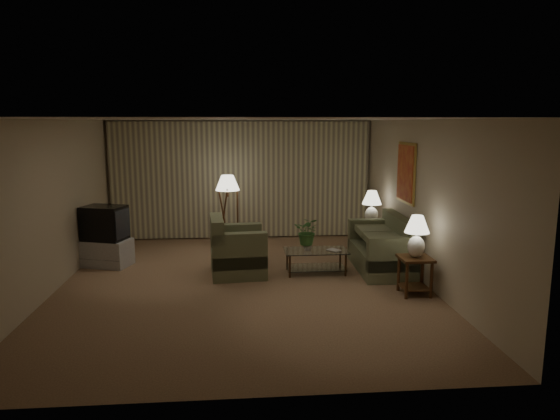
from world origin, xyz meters
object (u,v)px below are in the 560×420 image
object	(u,v)px
ottoman	(237,237)
floor_lamp	(228,210)
table_lamp_far	(372,204)
side_table_near	(415,269)
armchair	(238,252)
sofa	(381,249)
coffee_table	(316,258)
crt_tv	(104,223)
tv_cabinet	(106,253)
vase	(308,246)
table_lamp_near	(417,233)
side_table_far	(371,233)

from	to	relation	value
ottoman	floor_lamp	bearing A→B (deg)	-162.71
table_lamp_far	ottoman	size ratio (longest dim) A/B	1.03
side_table_near	armchair	bearing A→B (deg)	154.78
ottoman	sofa	bearing A→B (deg)	-36.03
armchair	coffee_table	world-z (taller)	armchair
coffee_table	crt_tv	world-z (taller)	crt_tv
tv_cabinet	vase	size ratio (longest dim) A/B	6.34
vase	crt_tv	bearing A→B (deg)	167.87
table_lamp_near	coffee_table	xyz separation A→B (m)	(-1.36, 1.25, -0.71)
sofa	ottoman	world-z (taller)	sofa
table_lamp_far	crt_tv	size ratio (longest dim) A/B	0.79
table_lamp_far	sofa	bearing A→B (deg)	-96.84
sofa	side_table_far	bearing A→B (deg)	174.59
sofa	ottoman	distance (m)	3.24
side_table_far	tv_cabinet	xyz separation A→B (m)	(-5.20, -0.56, -0.15)
side_table_far	ottoman	size ratio (longest dim) A/B	0.91
side_table_near	coffee_table	size ratio (longest dim) A/B	0.53
table_lamp_near	floor_lamp	distance (m)	4.35
table_lamp_near	floor_lamp	bearing A→B (deg)	132.58
crt_tv	vase	bearing A→B (deg)	5.65
coffee_table	floor_lamp	world-z (taller)	floor_lamp
sofa	vase	world-z (taller)	sofa
armchair	tv_cabinet	bearing A→B (deg)	68.26
coffee_table	table_lamp_far	bearing A→B (deg)	44.84
ottoman	coffee_table	bearing A→B (deg)	-54.90
floor_lamp	vase	distance (m)	2.44
side_table_near	crt_tv	distance (m)	5.60
coffee_table	floor_lamp	distance (m)	2.57
side_table_far	floor_lamp	bearing A→B (deg)	168.49
side_table_near	vase	xyz separation A→B (m)	(-1.51, 1.25, 0.09)
tv_cabinet	table_lamp_near	bearing A→B (deg)	-3.68
sofa	ottoman	size ratio (longest dim) A/B	2.71
armchair	table_lamp_far	size ratio (longest dim) A/B	1.65
armchair	table_lamp_far	world-z (taller)	table_lamp_far
side_table_near	tv_cabinet	bearing A→B (deg)	158.54
sofa	tv_cabinet	xyz separation A→B (m)	(-5.05, 0.69, -0.14)
side_table_near	sofa	bearing A→B (deg)	96.34
side_table_far	coffee_table	size ratio (longest dim) A/B	0.53
side_table_near	table_lamp_far	world-z (taller)	table_lamp_far
coffee_table	ottoman	size ratio (longest dim) A/B	1.70
sofa	crt_tv	world-z (taller)	crt_tv
side_table_near	coffee_table	world-z (taller)	side_table_near
coffee_table	tv_cabinet	xyz separation A→B (m)	(-3.84, 0.79, -0.03)
side_table_far	armchair	bearing A→B (deg)	-154.43
coffee_table	sofa	bearing A→B (deg)	4.73
side_table_far	table_lamp_near	size ratio (longest dim) A/B	0.91
armchair	ottoman	xyz separation A→B (m)	(-0.03, 1.96, -0.19)
side_table_near	ottoman	size ratio (longest dim) A/B	0.91
ottoman	vase	distance (m)	2.38
ottoman	table_lamp_far	bearing A→B (deg)	-13.27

